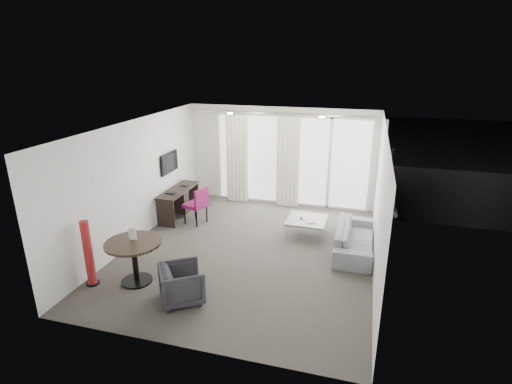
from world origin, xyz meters
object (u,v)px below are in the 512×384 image
(sofa, at_px, (355,238))
(red_lamp, at_px, (88,253))
(desk_chair, at_px, (195,205))
(desk, at_px, (179,203))
(rattan_chair_a, at_px, (304,181))
(round_table, at_px, (135,262))
(coffee_table, at_px, (306,227))
(rattan_chair_b, at_px, (369,175))
(tub_armchair, at_px, (182,284))

(sofa, bearing_deg, red_lamp, 120.15)
(desk_chair, height_order, sofa, desk_chair)
(desk, distance_m, rattan_chair_a, 3.72)
(round_table, bearing_deg, coffee_table, 46.52)
(desk, height_order, red_lamp, red_lamp)
(desk, distance_m, rattan_chair_b, 5.72)
(round_table, xyz_separation_m, coffee_table, (2.63, 2.77, -0.20))
(red_lamp, relative_size, sofa, 0.64)
(tub_armchair, height_order, rattan_chair_b, rattan_chair_b)
(round_table, height_order, red_lamp, red_lamp)
(tub_armchair, height_order, coffee_table, tub_armchair)
(desk, distance_m, red_lamp, 3.30)
(red_lamp, height_order, rattan_chair_b, red_lamp)
(tub_armchair, bearing_deg, desk, -7.38)
(desk_chair, bearing_deg, rattan_chair_a, 69.75)
(red_lamp, bearing_deg, round_table, 21.69)
(rattan_chair_b, bearing_deg, rattan_chair_a, -134.15)
(round_table, height_order, tub_armchair, round_table)
(desk_chair, height_order, rattan_chair_b, same)
(round_table, height_order, rattan_chair_b, rattan_chair_b)
(desk, xyz_separation_m, tub_armchair, (1.67, -3.32, -0.04))
(tub_armchair, bearing_deg, rattan_chair_a, -44.63)
(sofa, distance_m, rattan_chair_a, 3.60)
(desk_chair, bearing_deg, red_lamp, -84.95)
(desk, height_order, desk_chair, desk_chair)
(tub_armchair, distance_m, rattan_chair_b, 7.36)
(coffee_table, bearing_deg, red_lamp, -137.58)
(rattan_chair_a, bearing_deg, round_table, -103.93)
(desk, relative_size, rattan_chair_a, 1.83)
(desk_chair, relative_size, rattan_chair_b, 1.00)
(round_table, distance_m, rattan_chair_b, 7.57)
(sofa, height_order, rattan_chair_a, rattan_chair_a)
(tub_armchair, bearing_deg, desk_chair, -14.30)
(round_table, height_order, sofa, round_table)
(desk, bearing_deg, desk_chair, -26.41)
(red_lamp, distance_m, tub_armchair, 1.79)
(desk, bearing_deg, round_table, -78.29)
(desk_chair, height_order, tub_armchair, desk_chair)
(red_lamp, bearing_deg, coffee_table, 42.42)
(desk_chair, bearing_deg, coffee_table, 18.72)
(coffee_table, xyz_separation_m, rattan_chair_b, (1.30, 3.69, 0.26))
(rattan_chair_b, bearing_deg, tub_armchair, -95.10)
(desk, distance_m, sofa, 4.39)
(round_table, height_order, coffee_table, round_table)
(desk, height_order, coffee_table, desk)
(tub_armchair, xyz_separation_m, rattan_chair_a, (1.08, 5.82, 0.10))
(round_table, bearing_deg, tub_armchair, -16.35)
(coffee_table, bearing_deg, tub_armchair, -117.17)
(red_lamp, distance_m, coffee_table, 4.55)
(rattan_chair_a, distance_m, rattan_chair_b, 2.04)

